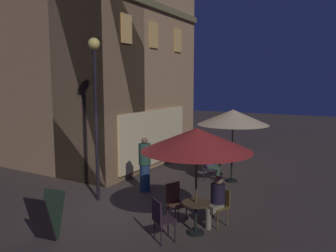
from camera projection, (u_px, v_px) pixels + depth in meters
ground_plane at (111, 210)px, 8.76m from camera, size 60.00×60.00×0.00m
cafe_building at (89, 78)px, 13.28m from camera, size 6.56×7.80×7.15m
street_lamp_near_corner at (95, 90)px, 9.13m from camera, size 0.33×0.33×4.58m
menu_sandwich_board at (46, 216)px, 7.12m from camera, size 0.75×0.65×0.99m
cafe_table_0 at (232, 167)px, 11.28m from camera, size 0.62×0.62×0.77m
cafe_table_1 at (196, 213)px, 7.37m from camera, size 0.63×0.63×0.73m
patio_umbrella_0 at (233, 117)px, 11.06m from camera, size 2.39×2.39×2.48m
patio_umbrella_1 at (197, 140)px, 7.15m from camera, size 2.44×2.44×2.40m
cafe_chair_0 at (206, 165)px, 11.40m from camera, size 0.55×0.55×0.91m
cafe_chair_1 at (220, 203)px, 7.83m from camera, size 0.55×0.55×0.86m
cafe_chair_2 at (175, 199)px, 8.02m from camera, size 0.53×0.53×0.95m
cafe_chair_3 at (161, 217)px, 6.96m from camera, size 0.57×0.57×0.93m
patron_seated_0 at (211, 161)px, 11.36m from camera, size 0.43×0.52×1.20m
patron_seated_1 at (216, 198)px, 7.72m from camera, size 0.53×0.45×1.21m
patron_standing_2 at (145, 165)px, 10.19m from camera, size 0.37×0.37×1.69m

